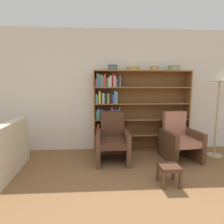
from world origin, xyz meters
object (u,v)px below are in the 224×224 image
at_px(bowl_slate, 154,68).
at_px(armchair_cushioned, 179,140).
at_px(bowl_brass, 133,69).
at_px(armchair_leather, 113,141).
at_px(floor_lamp, 220,81).
at_px(bookshelf, 131,112).
at_px(bowl_cream, 113,67).
at_px(footstool, 169,169).
at_px(bowl_stoneware, 174,68).

xyz_separation_m(bowl_slate, armchair_cushioned, (0.41, -0.51, -1.47)).
relative_size(bowl_brass, bowl_slate, 1.58).
bearing_deg(armchair_leather, floor_lamp, -176.17).
relative_size(bowl_slate, armchair_cushioned, 0.20).
relative_size(armchair_cushioned, floor_lamp, 0.52).
height_order(bowl_brass, floor_lamp, bowl_brass).
height_order(armchair_leather, floor_lamp, floor_lamp).
xyz_separation_m(bowl_brass, armchair_leather, (-0.47, -0.51, -1.47)).
height_order(bookshelf, bowl_cream, bowl_cream).
bearing_deg(bowl_slate, armchair_cushioned, -51.55).
relative_size(bowl_brass, armchair_cushioned, 0.31).
height_order(armchair_cushioned, footstool, armchair_cushioned).
relative_size(bowl_cream, armchair_leather, 0.23).
height_order(bowl_brass, armchair_cushioned, bowl_brass).
bearing_deg(armchair_cushioned, bowl_brass, -37.12).
bearing_deg(armchair_cushioned, armchair_leather, -7.03).
distance_m(bookshelf, bowl_slate, 1.09).
height_order(bowl_stoneware, footstool, bowl_stoneware).
xyz_separation_m(bowl_slate, bowl_stoneware, (0.45, 0.00, 0.01)).
distance_m(bowl_brass, floor_lamp, 1.79).
distance_m(bowl_brass, armchair_cushioned, 1.79).
xyz_separation_m(bowl_slate, floor_lamp, (1.24, -0.40, -0.29)).
bearing_deg(footstool, armchair_leather, 129.66).
bearing_deg(bowl_cream, footstool, -62.68).
bearing_deg(floor_lamp, bowl_cream, 169.51).
relative_size(bookshelf, footstool, 7.07).
bearing_deg(bookshelf, bowl_cream, -178.32).
relative_size(bookshelf, bowl_stoneware, 8.33).
xyz_separation_m(bookshelf, bowl_cream, (-0.41, -0.01, 0.98)).
xyz_separation_m(armchair_leather, armchair_cushioned, (1.36, -0.00, 0.00)).
distance_m(bowl_brass, bowl_slate, 0.48).
bearing_deg(footstool, bowl_cream, 117.32).
distance_m(bowl_stoneware, floor_lamp, 0.94).
bearing_deg(armchair_cushioned, bowl_stoneware, -101.26).
height_order(bowl_stoneware, armchair_cushioned, bowl_stoneware).
bearing_deg(floor_lamp, bowl_stoneware, 153.33).
height_order(bowl_cream, footstool, bowl_cream).
bearing_deg(bowl_slate, bowl_cream, 180.00).
relative_size(bookshelf, armchair_leather, 2.24).
height_order(bookshelf, armchair_leather, bookshelf).
height_order(bookshelf, footstool, bookshelf).
relative_size(bowl_cream, bowl_brass, 0.74).
distance_m(bowl_cream, bowl_slate, 0.92).
distance_m(bowl_cream, footstool, 2.33).
bearing_deg(floor_lamp, armchair_cushioned, -172.34).
xyz_separation_m(bowl_brass, footstool, (0.31, -1.46, -1.63)).
height_order(bookshelf, bowl_stoneware, bowl_stoneware).
relative_size(armchair_leather, floor_lamp, 0.52).
xyz_separation_m(bowl_brass, bowl_slate, (0.48, 0.00, 0.01)).
bearing_deg(bowl_cream, bowl_slate, 0.00).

